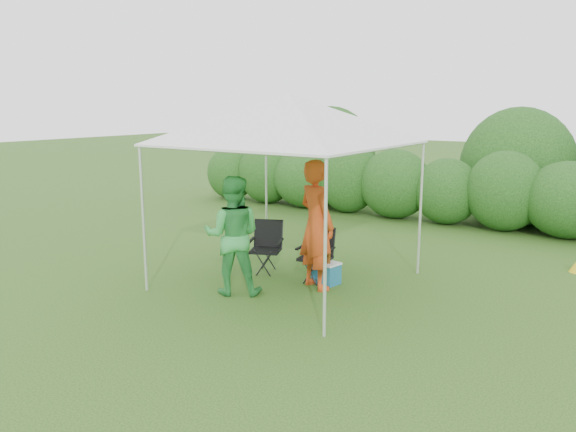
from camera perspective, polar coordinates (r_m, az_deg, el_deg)
The scene contains 9 objects.
ground at distance 8.30m, azimuth -1.87°, elevation -7.54°, with size 70.00×70.00×0.00m, color #355C1D.
hedge at distance 13.28m, azimuth 13.93°, elevation 2.95°, with size 12.84×1.53×1.80m.
canopy at distance 8.27m, azimuth 0.06°, elevation 9.80°, with size 3.10×3.10×2.83m.
chair_right at distance 8.65m, azimuth 3.00°, elevation -3.54°, with size 0.56×0.51×0.82m.
chair_left at distance 9.09m, azimuth -2.17°, elevation -2.74°, with size 0.63×0.61×0.84m.
man at distance 8.19m, azimuth 2.92°, elevation -0.88°, with size 0.70×0.46×1.91m, color #C23F16.
woman at distance 7.99m, azimuth -5.64°, elevation -1.97°, with size 0.83×0.64×1.70m, color green.
cooler at distance 8.57m, azimuth 3.90°, elevation -5.75°, with size 0.45×0.36×0.33m.
bottle at distance 8.43m, azimuth 4.14°, elevation -4.08°, with size 0.06×0.06×0.22m, color #592D0C.
Camera 1 is at (4.58, -6.38, 2.68)m, focal length 35.00 mm.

